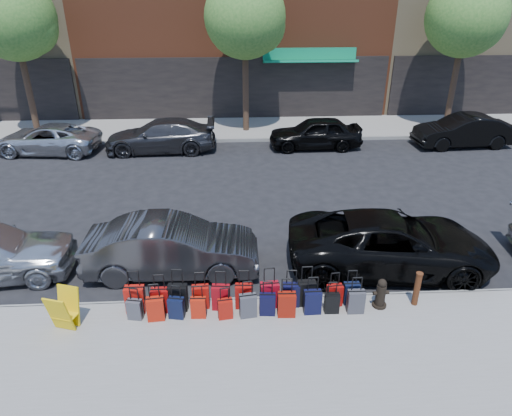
{
  "coord_description": "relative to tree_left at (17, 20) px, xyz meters",
  "views": [
    {
      "loc": [
        -0.2,
        -13.32,
        6.94
      ],
      "look_at": [
        0.43,
        -1.5,
        1.08
      ],
      "focal_mm": 32.0,
      "sensor_mm": 36.0,
      "label": 1
    }
  ],
  "objects": [
    {
      "name": "suitcase_back_5",
      "position": [
        9.91,
        -14.62,
        -4.98
      ],
      "size": [
        0.4,
        0.27,
        0.9
      ],
      "rotation": [
        0.0,
        0.0,
        0.14
      ],
      "color": "#3D3D42",
      "rests_on": "sidewalk_near"
    },
    {
      "name": "car_near_2",
      "position": [
        13.78,
        -12.6,
        -4.66
      ],
      "size": [
        5.6,
        2.93,
        1.5
      ],
      "primitive_type": "imported",
      "rotation": [
        0.0,
        0.0,
        1.49
      ],
      "color": "black",
      "rests_on": "ground"
    },
    {
      "name": "suitcase_back_4",
      "position": [
        9.4,
        -14.66,
        -5.02
      ],
      "size": [
        0.35,
        0.23,
        0.78
      ],
      "rotation": [
        0.0,
        0.0,
        0.15
      ],
      "color": "#9E130A",
      "rests_on": "sidewalk_near"
    },
    {
      "name": "suitcase_back_6",
      "position": [
        10.35,
        -14.58,
        -5.0
      ],
      "size": [
        0.37,
        0.24,
        0.85
      ],
      "rotation": [
        0.0,
        0.0,
        -0.08
      ],
      "color": "black",
      "rests_on": "sidewalk_near"
    },
    {
      "name": "suitcase_front_6",
      "position": [
        10.42,
        -14.31,
        -4.94
      ],
      "size": [
        0.44,
        0.27,
        1.02
      ],
      "rotation": [
        0.0,
        0.0,
        0.1
      ],
      "color": "maroon",
      "rests_on": "sidewalk_near"
    },
    {
      "name": "bollard",
      "position": [
        13.84,
        -14.41,
        -4.81
      ],
      "size": [
        0.16,
        0.16,
        0.87
      ],
      "color": "#38190C",
      "rests_on": "sidewalk_near"
    },
    {
      "name": "car_far_0",
      "position": [
        1.31,
        -2.59,
        -4.77
      ],
      "size": [
        4.79,
        2.57,
        1.28
      ],
      "primitive_type": "imported",
      "rotation": [
        0.0,
        0.0,
        -1.67
      ],
      "color": "silver",
      "rests_on": "ground"
    },
    {
      "name": "car_far_2",
      "position": [
        13.48,
        -2.59,
        -4.69
      ],
      "size": [
        4.24,
        1.74,
        1.44
      ],
      "primitive_type": "imported",
      "rotation": [
        0.0,
        0.0,
        -1.56
      ],
      "color": "black",
      "rests_on": "ground"
    },
    {
      "name": "suitcase_front_4",
      "position": [
        9.3,
        -14.32,
        -4.95
      ],
      "size": [
        0.43,
        0.27,
        0.98
      ],
      "rotation": [
        0.0,
        0.0,
        -0.11
      ],
      "color": "maroon",
      "rests_on": "sidewalk_near"
    },
    {
      "name": "ground",
      "position": [
        9.86,
        -9.5,
        -5.41
      ],
      "size": [
        120.0,
        120.0,
        0.0
      ],
      "primitive_type": "plane",
      "color": "black",
      "rests_on": "ground"
    },
    {
      "name": "suitcase_front_3",
      "position": [
        8.83,
        -14.25,
        -4.97
      ],
      "size": [
        0.39,
        0.23,
        0.93
      ],
      "rotation": [
        0.0,
        0.0,
        0.05
      ],
      "color": "#9F100A",
      "rests_on": "sidewalk_near"
    },
    {
      "name": "suitcase_back_3",
      "position": [
        8.8,
        -14.59,
        -5.01
      ],
      "size": [
        0.34,
        0.21,
        0.8
      ],
      "rotation": [
        0.0,
        0.0,
        -0.04
      ],
      "color": "#B51D0B",
      "rests_on": "sidewalk_near"
    },
    {
      "name": "curb_far",
      "position": [
        9.86,
        -1.52,
        -5.34
      ],
      "size": [
        60.0,
        0.08,
        0.15
      ],
      "primitive_type": "cube",
      "color": "gray",
      "rests_on": "ground"
    },
    {
      "name": "suitcase_front_8",
      "position": [
        11.28,
        -14.28,
        -4.95
      ],
      "size": [
        0.42,
        0.24,
        1.01
      ],
      "rotation": [
        0.0,
        0.0,
        0.01
      ],
      "color": "black",
      "rests_on": "sidewalk_near"
    },
    {
      "name": "suitcase_back_10",
      "position": [
        12.37,
        -14.61,
        -4.98
      ],
      "size": [
        0.38,
        0.22,
        0.91
      ],
      "rotation": [
        0.0,
        0.0,
        -0.01
      ],
      "color": "#39393E",
      "rests_on": "sidewalk_near"
    },
    {
      "name": "suitcase_front_7",
      "position": [
        10.92,
        -14.3,
        -4.97
      ],
      "size": [
        0.4,
        0.24,
        0.94
      ],
      "rotation": [
        0.0,
        0.0,
        -0.06
      ],
      "color": "black",
      "rests_on": "sidewalk_near"
    },
    {
      "name": "fire_hydrant",
      "position": [
        12.99,
        -14.44,
        -4.92
      ],
      "size": [
        0.38,
        0.33,
        0.74
      ],
      "rotation": [
        0.0,
        0.0,
        0.07
      ],
      "color": "black",
      "rests_on": "sidewalk_near"
    },
    {
      "name": "suitcase_back_2",
      "position": [
        8.3,
        -14.59,
        -5.0
      ],
      "size": [
        0.38,
        0.26,
        0.82
      ],
      "rotation": [
        0.0,
        0.0,
        -0.19
      ],
      "color": "black",
      "rests_on": "sidewalk_near"
    },
    {
      "name": "tree_left",
      "position": [
        0.0,
        0.0,
        0.0
      ],
      "size": [
        3.8,
        3.8,
        7.27
      ],
      "color": "black",
      "rests_on": "sidewalk_far"
    },
    {
      "name": "tree_center",
      "position": [
        10.5,
        0.0,
        0.0
      ],
      "size": [
        3.8,
        3.8,
        7.27
      ],
      "color": "black",
      "rests_on": "sidewalk_far"
    },
    {
      "name": "car_near_1",
      "position": [
        8.0,
        -12.51,
        -4.67
      ],
      "size": [
        4.53,
        1.61,
        1.49
      ],
      "primitive_type": "imported",
      "rotation": [
        0.0,
        0.0,
        1.56
      ],
      "color": "#37373A",
      "rests_on": "ground"
    },
    {
      "name": "suitcase_back_1",
      "position": [
        7.85,
        -14.63,
        -4.98
      ],
      "size": [
        0.4,
        0.25,
        0.91
      ],
      "rotation": [
        0.0,
        0.0,
        0.09
      ],
      "color": "#B11C0B",
      "rests_on": "sidewalk_near"
    },
    {
      "name": "suitcase_back_8",
      "position": [
        11.38,
        -14.58,
        -4.97
      ],
      "size": [
        0.39,
        0.23,
        0.93
      ],
      "rotation": [
        0.0,
        0.0,
        0.02
      ],
      "color": "black",
      "rests_on": "sidewalk_near"
    },
    {
      "name": "sidewalk_far",
      "position": [
        9.86,
        0.5,
        -5.34
      ],
      "size": [
        60.0,
        4.0,
        0.15
      ],
      "primitive_type": "cube",
      "color": "gray",
      "rests_on": "ground"
    },
    {
      "name": "suitcase_front_5",
      "position": [
        9.83,
        -14.3,
        -4.96
      ],
      "size": [
        0.42,
        0.25,
        0.97
      ],
      "rotation": [
        0.0,
        0.0,
        -0.07
      ],
      "color": "#9A0D09",
      "rests_on": "sidewalk_near"
    },
    {
      "name": "suitcase_back_9",
      "position": [
        11.82,
        -14.59,
        -5.01
      ],
      "size": [
        0.34,
        0.2,
        0.79
      ],
      "rotation": [
        0.0,
        0.0,
        -0.03
      ],
      "color": "black",
      "rests_on": "sidewalk_near"
    },
    {
      "name": "suitcase_front_0",
      "position": [
        7.35,
        -14.32,
        -4.93
      ],
      "size": [
        0.44,
        0.24,
        1.06
      ],
      "rotation": [
        0.0,
        0.0,
        -0.01
      ],
      "color": "#B1120B",
      "rests_on": "sidewalk_near"
    },
    {
      "name": "suitcase_back_7",
      "position": [
        10.78,
        -14.65,
        -4.96
      ],
      "size": [
        0.41,
        0.25,
        0.95
      ],
      "rotation": [
        0.0,
        0.0,
        -0.04
      ],
      "color": "maroon",
      "rests_on": "sidewalk_near"
    },
    {
      "name": "suitcase_front_9",
      "position": [
        11.93,
        -14.34,
        -4.99
      ],
      "size": [
        0.38,
        0.24,
        0.87
      ],
      "rotation": [
        0.0,
        0.0,
        0.13
      ],
      "color": "#930C09",
      "rests_on": "sidewalk_near"
    },
    {
      "name": "display_rack",
      "position": [
        5.93,
        -14.78,
        -4.81
      ],
      "size": [
        0.65,
        0.69,
        0.91
      ],
      "rotation": [
        0.0,
        0.0,
        -0.3
      ],
      "color": "yellow",
      "rests_on": "sidewalk_near"
    },
    {
      "name": "suitcase_back_0",
      "position": [
        7.38,
        -14.58,
        -5.02
      ],
      "size": [
        0.36,
        0.25,
        0.78
      ],
      "rotation": [
        0.0,
        0.0,
        -0.19
      ],
      "color": "#404046",
      "rests_on": "sidewalk_near"
    },
    {
      "name": "car_far_3",
      "position": [
        20.41,
        -2.71,
        -4.68
      ],
      "size": [
        4.55,
        1.81,
        1.47
      ],
      "primitive_type": "imported",
      "rotation": [
        0.0,
        0.0,
        -1.51
      ],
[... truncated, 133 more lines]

